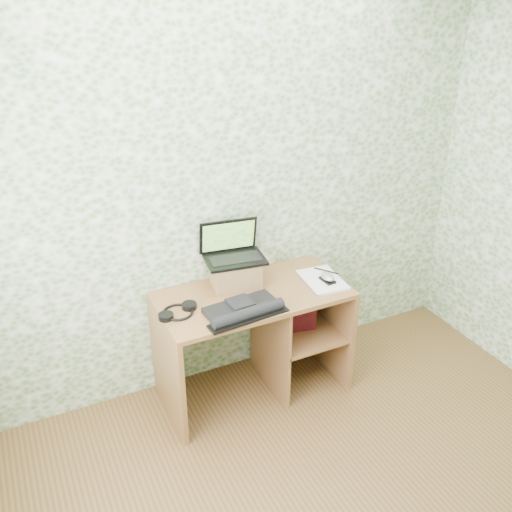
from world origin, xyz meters
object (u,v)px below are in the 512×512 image
desk (262,324)px  keyboard (244,310)px  laptop (232,250)px  riser (235,273)px  notepad (322,280)px

desk → keyboard: keyboard is taller
desk → keyboard: size_ratio=2.38×
laptop → keyboard: (-0.09, -0.37, -0.21)m
riser → notepad: riser is taller
notepad → desk: bearing=173.4°
desk → notepad: (0.39, -0.08, 0.28)m
riser → desk: bearing=-40.7°
riser → keyboard: (-0.09, -0.33, -0.06)m
laptop → keyboard: 0.43m
keyboard → notepad: keyboard is taller
desk → notepad: size_ratio=3.58×
riser → notepad: 0.57m
riser → notepad: (0.53, -0.20, -0.08)m
riser → laptop: laptop is taller
keyboard → notepad: (0.62, 0.13, -0.02)m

